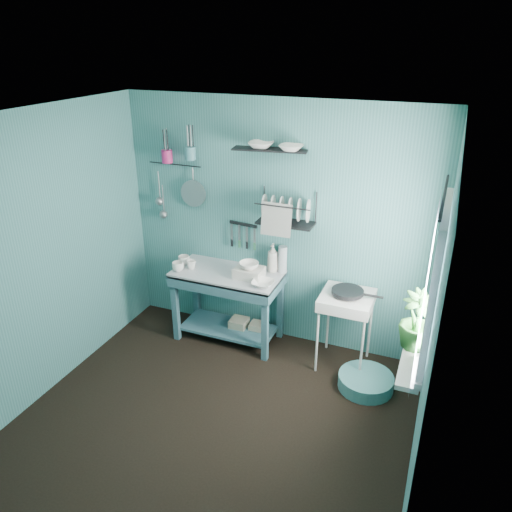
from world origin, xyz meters
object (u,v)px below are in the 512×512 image
at_px(storage_tin_small, 257,331).
at_px(mug_mid, 191,265).
at_px(hotplate_stand, 344,330).
at_px(frying_pan, 348,291).
at_px(potted_plant, 417,321).
at_px(dish_rack, 286,208).
at_px(floor_basin, 366,382).
at_px(mug_left, 178,267).
at_px(utensil_cup_magenta, 167,156).
at_px(mug_right, 184,260).
at_px(colander, 193,193).
at_px(storage_tin_large, 239,328).
at_px(soap_bottle, 273,258).
at_px(wash_tub, 249,273).
at_px(water_bottle, 283,259).
at_px(work_counter, 228,306).
at_px(utensil_cup_teal, 190,153).

bearing_deg(storage_tin_small, mug_mid, -168.37).
bearing_deg(mug_mid, hotplate_stand, 1.88).
height_order(frying_pan, potted_plant, potted_plant).
distance_m(dish_rack, potted_plant, 1.66).
relative_size(storage_tin_small, floor_basin, 0.39).
bearing_deg(hotplate_stand, mug_left, -178.65).
relative_size(utensil_cup_magenta, storage_tin_small, 0.65).
height_order(mug_right, colander, colander).
bearing_deg(floor_basin, dish_rack, 155.60).
bearing_deg(storage_tin_large, mug_mid, -167.09).
xyz_separation_m(storage_tin_large, storage_tin_small, (0.20, 0.03, -0.01)).
height_order(storage_tin_large, storage_tin_small, storage_tin_large).
xyz_separation_m(soap_bottle, potted_plant, (1.49, -0.93, 0.13)).
bearing_deg(storage_tin_large, frying_pan, -2.84).
xyz_separation_m(mug_right, potted_plant, (2.41, -0.73, 0.23)).
height_order(utensil_cup_magenta, storage_tin_small, utensil_cup_magenta).
bearing_deg(storage_tin_small, floor_basin, -16.79).
bearing_deg(wash_tub, storage_tin_large, 154.98).
bearing_deg(storage_tin_large, soap_bottle, 25.11).
height_order(water_bottle, colander, colander).
xyz_separation_m(mug_right, soap_bottle, (0.92, 0.20, 0.10)).
distance_m(work_counter, hotplate_stand, 1.24).
bearing_deg(wash_tub, dish_rack, 27.84).
distance_m(utensil_cup_teal, storage_tin_large, 1.91).
bearing_deg(storage_tin_small, wash_tub, -116.57).
distance_m(mug_left, water_bottle, 1.07).
bearing_deg(mug_mid, dish_rack, 12.33).
xyz_separation_m(wash_tub, colander, (-0.72, 0.25, 0.67)).
relative_size(work_counter, water_bottle, 3.96).
bearing_deg(colander, utensil_cup_teal, -78.66).
relative_size(mug_mid, potted_plant, 0.22).
relative_size(hotplate_stand, potted_plant, 1.67).
distance_m(hotplate_stand, storage_tin_small, 0.99).
relative_size(work_counter, storage_tin_large, 5.04).
bearing_deg(storage_tin_small, soap_bottle, 45.00).
bearing_deg(frying_pan, storage_tin_small, 174.76).
distance_m(hotplate_stand, colander, 2.06).
height_order(wash_tub, water_bottle, water_bottle).
bearing_deg(mug_right, wash_tub, -1.53).
bearing_deg(dish_rack, potted_plant, -27.44).
bearing_deg(frying_pan, mug_left, -174.92).
height_order(frying_pan, floor_basin, frying_pan).
distance_m(dish_rack, utensil_cup_teal, 1.12).
bearing_deg(dish_rack, frying_pan, -6.93).
bearing_deg(mug_mid, frying_pan, 1.88).
xyz_separation_m(soap_bottle, dish_rack, (0.15, -0.05, 0.56)).
height_order(soap_bottle, utensil_cup_teal, utensil_cup_teal).
xyz_separation_m(dish_rack, potted_plant, (1.34, -0.88, -0.44)).
bearing_deg(mug_mid, storage_tin_large, 12.91).
distance_m(water_bottle, floor_basin, 1.42).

